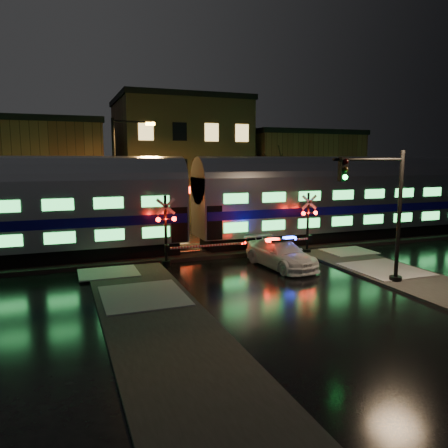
{
  "coord_description": "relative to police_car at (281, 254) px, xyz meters",
  "views": [
    {
      "loc": [
        -9.68,
        -21.28,
        6.0
      ],
      "look_at": [
        -0.68,
        2.5,
        2.2
      ],
      "focal_mm": 35.0,
      "sensor_mm": 36.0,
      "label": 1
    }
  ],
  "objects": [
    {
      "name": "police_car",
      "position": [
        0.0,
        0.0,
        0.0
      ],
      "size": [
        2.65,
        5.4,
        1.68
      ],
      "rotation": [
        0.0,
        0.0,
        0.1
      ],
      "color": "white",
      "rests_on": "ground"
    },
    {
      "name": "sidewalk_left",
      "position": [
        -8.2,
        -5.85,
        -0.7
      ],
      "size": [
        4.0,
        20.0,
        0.12
      ],
      "primitive_type": "cube",
      "color": "#2D2D2D",
      "rests_on": "ground"
    },
    {
      "name": "crossing_signal_right",
      "position": [
        2.9,
        2.45,
        0.85
      ],
      "size": [
        5.51,
        0.64,
        3.9
      ],
      "color": "black",
      "rests_on": "ground"
    },
    {
      "name": "train",
      "position": [
        -3.73,
        5.15,
        2.62
      ],
      "size": [
        51.0,
        3.12,
        5.92
      ],
      "color": "black",
      "rests_on": "ballast"
    },
    {
      "name": "building_mid",
      "position": [
        0.3,
        22.65,
        4.99
      ],
      "size": [
        12.0,
        11.0,
        11.5
      ],
      "primitive_type": "cube",
      "color": "brown",
      "rests_on": "ground"
    },
    {
      "name": "building_right",
      "position": [
        13.3,
        22.15,
        3.49
      ],
      "size": [
        12.0,
        10.0,
        8.5
      ],
      "primitive_type": "cube",
      "color": "brown",
      "rests_on": "ground"
    },
    {
      "name": "ground",
      "position": [
        -1.7,
        0.15,
        -0.76
      ],
      "size": [
        120.0,
        120.0,
        0.0
      ],
      "primitive_type": "plane",
      "color": "black",
      "rests_on": "ground"
    },
    {
      "name": "building_left",
      "position": [
        -14.7,
        22.15,
        3.74
      ],
      "size": [
        14.0,
        10.0,
        9.0
      ],
      "primitive_type": "cube",
      "color": "brown",
      "rests_on": "ground"
    },
    {
      "name": "crossing_signal_left",
      "position": [
        -5.55,
        2.45,
        0.88
      ],
      "size": [
        5.63,
        0.65,
        3.99
      ],
      "color": "black",
      "rests_on": "ground"
    },
    {
      "name": "streetlight",
      "position": [
        -7.52,
        9.15,
        4.25
      ],
      "size": [
        2.91,
        0.3,
        8.7
      ],
      "color": "black",
      "rests_on": "ground"
    },
    {
      "name": "sidewalk_right",
      "position": [
        4.8,
        -5.85,
        -0.7
      ],
      "size": [
        4.0,
        20.0,
        0.12
      ],
      "primitive_type": "cube",
      "color": "#2D2D2D",
      "rests_on": "ground"
    },
    {
      "name": "ballast",
      "position": [
        -1.7,
        5.15,
        -0.64
      ],
      "size": [
        90.0,
        4.2,
        0.24
      ],
      "primitive_type": "cube",
      "color": "black",
      "rests_on": "ground"
    },
    {
      "name": "traffic_light",
      "position": [
        2.78,
        -4.79,
        2.64
      ],
      "size": [
        4.14,
        0.73,
        6.4
      ],
      "rotation": [
        0.0,
        0.0,
        0.16
      ],
      "color": "black",
      "rests_on": "ground"
    }
  ]
}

